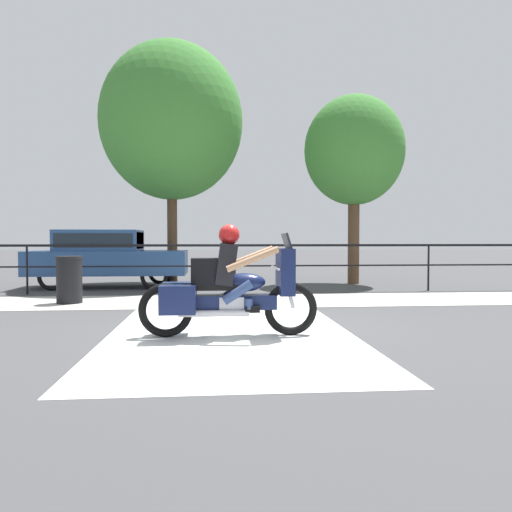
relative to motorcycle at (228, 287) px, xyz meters
name	(u,v)px	position (x,y,z in m)	size (l,w,h in m)	color
ground_plane	(250,329)	(0.35, 0.56, -0.69)	(120.00, 120.00, 0.00)	#424244
sidewalk_band	(239,301)	(0.35, 3.96, -0.68)	(44.00, 2.40, 0.01)	#B7B2A8
crosswalk_band	(230,331)	(0.04, 0.36, -0.68)	(3.44, 6.00, 0.01)	silver
fence_railing	(235,255)	(0.35, 5.75, 0.28)	(36.00, 0.05, 1.23)	black
motorcycle	(228,287)	(0.00, 0.00, 0.00)	(2.48, 0.76, 1.55)	black
parked_car	(106,254)	(-3.20, 7.42, 0.24)	(4.30, 1.77, 1.61)	#284C84
trash_bin	(69,280)	(-3.21, 3.85, -0.18)	(0.55, 0.55, 1.00)	black
tree_behind_sign	(354,151)	(4.08, 7.99, 3.34)	(3.01, 3.01, 5.71)	brown
tree_behind_car	(172,122)	(-1.43, 8.44, 4.22)	(4.29, 4.29, 7.27)	brown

